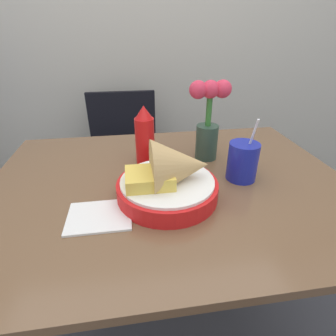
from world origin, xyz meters
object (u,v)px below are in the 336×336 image
Objects in this scene: chair_far_window at (125,153)px; drink_cup at (242,162)px; flower_vase at (208,119)px; food_basket at (172,178)px; ketchup_bottle at (145,136)px.

drink_cup is at bearing -64.31° from chair_far_window.
flower_vase reaches higher than chair_far_window.
food_basket is 1.02× the size of flower_vase.
drink_cup reaches higher than food_basket.
flower_vase is (0.22, 0.01, 0.05)m from ketchup_bottle.
drink_cup is (0.24, 0.07, -0.00)m from food_basket.
flower_vase is at bearing 113.11° from drink_cup.
food_basket is (0.15, -0.86, 0.31)m from chair_far_window.
ketchup_bottle is (-0.06, 0.23, 0.04)m from food_basket.
ketchup_bottle is at bearing -178.51° from flower_vase.
food_basket is at bearing -75.94° from ketchup_bottle.
drink_cup is at bearing -66.89° from flower_vase.
chair_far_window is 0.94m from drink_cup.
flower_vase is at bearing 1.49° from ketchup_bottle.
flower_vase reaches higher than food_basket.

